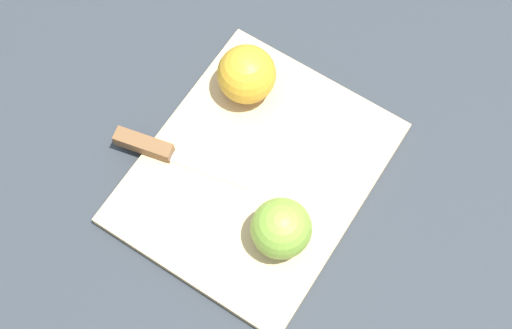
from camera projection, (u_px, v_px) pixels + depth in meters
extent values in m
plane|color=#282D33|center=(256.00, 175.00, 0.91)|extent=(4.00, 4.00, 0.00)
cube|color=tan|center=(256.00, 173.00, 0.90)|extent=(0.35, 0.30, 0.02)
sphere|color=gold|center=(247.00, 74.00, 0.90)|extent=(0.08, 0.08, 0.08)
cylinder|color=beige|center=(245.00, 70.00, 0.90)|extent=(0.06, 0.05, 0.07)
sphere|color=olive|center=(281.00, 229.00, 0.83)|extent=(0.07, 0.07, 0.07)
cylinder|color=beige|center=(277.00, 225.00, 0.83)|extent=(0.07, 0.00, 0.07)
cube|color=silver|center=(211.00, 170.00, 0.89)|extent=(0.05, 0.11, 0.00)
cube|color=brown|center=(144.00, 144.00, 0.90)|extent=(0.04, 0.08, 0.02)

